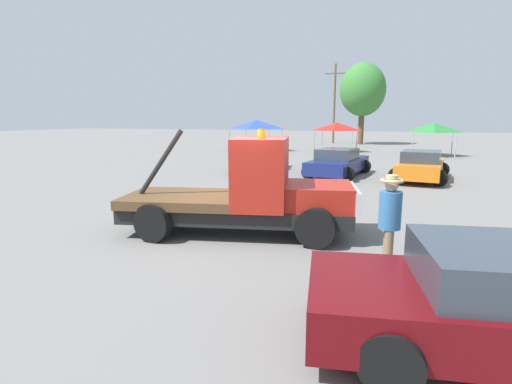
% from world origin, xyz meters
% --- Properties ---
extents(ground_plane, '(160.00, 160.00, 0.00)m').
position_xyz_m(ground_plane, '(0.00, 0.00, 0.00)').
color(ground_plane, slate).
extents(tow_truck, '(5.83, 3.17, 2.52)m').
position_xyz_m(tow_truck, '(0.34, 0.08, 0.97)').
color(tow_truck, black).
rests_on(tow_truck, ground).
extents(person_near_truck, '(0.40, 0.40, 1.80)m').
position_xyz_m(person_near_truck, '(3.58, -1.41, 1.06)').
color(person_near_truck, '#847051').
rests_on(person_near_truck, ground).
extents(parked_car_charcoal, '(2.64, 4.70, 1.34)m').
position_xyz_m(parked_car_charcoal, '(-3.66, 11.26, 0.65)').
color(parked_car_charcoal, '#2D2D33').
rests_on(parked_car_charcoal, ground).
extents(parked_car_navy, '(2.81, 5.07, 1.34)m').
position_xyz_m(parked_car_navy, '(0.62, 10.65, 0.65)').
color(parked_car_navy, navy).
rests_on(parked_car_navy, ground).
extents(parked_car_orange, '(2.66, 4.89, 1.34)m').
position_xyz_m(parked_car_orange, '(4.32, 10.79, 0.65)').
color(parked_car_orange, orange).
rests_on(parked_car_orange, ground).
extents(canopy_tent_blue, '(3.55, 3.55, 2.63)m').
position_xyz_m(canopy_tent_blue, '(-8.57, 23.57, 2.25)').
color(canopy_tent_blue, '#9E9EA3').
rests_on(canopy_tent_blue, ground).
extents(canopy_tent_red, '(3.06, 3.06, 2.43)m').
position_xyz_m(canopy_tent_red, '(-2.01, 24.98, 2.08)').
color(canopy_tent_red, '#9E9EA3').
rests_on(canopy_tent_red, ground).
extents(canopy_tent_green, '(2.90, 2.90, 2.42)m').
position_xyz_m(canopy_tent_green, '(5.36, 23.78, 2.08)').
color(canopy_tent_green, '#9E9EA3').
rests_on(canopy_tent_green, ground).
extents(tree_left, '(4.75, 4.75, 8.49)m').
position_xyz_m(tree_left, '(-1.26, 35.70, 5.69)').
color(tree_left, brown).
rests_on(tree_left, ground).
extents(traffic_cone, '(0.40, 0.40, 0.55)m').
position_xyz_m(traffic_cone, '(0.55, 3.50, 0.25)').
color(traffic_cone, black).
rests_on(traffic_cone, ground).
extents(utility_pole, '(2.20, 0.24, 8.62)m').
position_xyz_m(utility_pole, '(-4.38, 36.69, 4.57)').
color(utility_pole, brown).
rests_on(utility_pole, ground).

